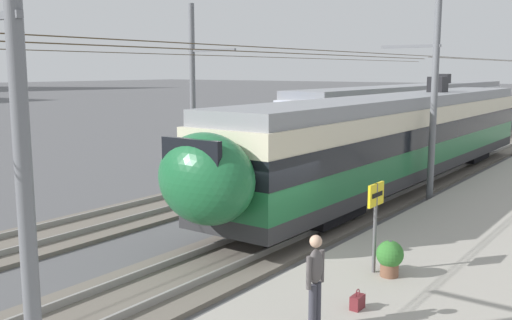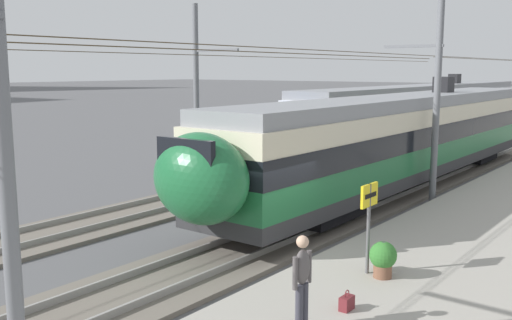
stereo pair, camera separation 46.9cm
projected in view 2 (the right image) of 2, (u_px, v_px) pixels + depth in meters
ground_plane at (275, 261)px, 14.83m from camera, size 400.00×400.00×0.00m
platform_slab at (488, 304)px, 11.61m from camera, size 120.00×8.21×0.38m
track_near at (243, 250)px, 15.46m from camera, size 120.00×3.00×0.28m
track_far at (113, 219)px, 18.75m from camera, size 120.00×3.00×0.28m
train_near_platform at (404, 136)px, 23.21m from camera, size 25.43×2.94×4.27m
train_far_track at (426, 109)px, 39.20m from camera, size 33.35×2.88×4.27m
catenary_mast_mid at (433, 97)px, 20.49m from camera, size 40.41×2.23×7.44m
catenary_mast_far_side at (199, 91)px, 24.26m from camera, size 40.41×2.45×7.57m
platform_sign at (369, 208)px, 12.62m from camera, size 0.70×0.08×2.03m
passenger_walking at (302, 277)px, 9.94m from camera, size 0.53×0.22×1.69m
handbag_beside_passenger at (347, 303)px, 10.86m from camera, size 0.32×0.18×0.40m
handbag_near_sign at (383, 264)px, 12.98m from camera, size 0.32×0.18×0.43m
potted_plant_platform_edge at (383, 257)px, 12.52m from camera, size 0.60×0.60×0.80m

